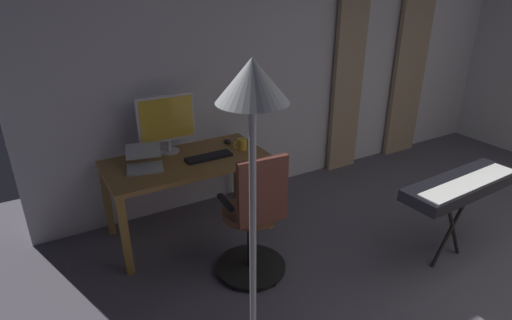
% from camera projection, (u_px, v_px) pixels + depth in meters
% --- Properties ---
extents(back_room_partition, '(5.82, 0.10, 2.52)m').
position_uv_depth(back_room_partition, '(305.00, 68.00, 4.49)').
color(back_room_partition, silver).
rests_on(back_room_partition, ground).
extents(curtain_left_panel, '(0.51, 0.06, 2.22)m').
position_uv_depth(curtain_left_panel, '(410.00, 69.00, 5.17)').
color(curtain_left_panel, tan).
rests_on(curtain_left_panel, ground).
extents(curtain_right_panel, '(0.40, 0.06, 2.22)m').
position_uv_depth(curtain_right_panel, '(348.00, 78.00, 4.71)').
color(curtain_right_panel, tan).
rests_on(curtain_right_panel, ground).
extents(desk, '(1.39, 0.72, 0.72)m').
position_uv_depth(desk, '(187.00, 169.00, 3.61)').
color(desk, olive).
rests_on(desk, ground).
extents(office_chair, '(0.56, 0.56, 1.06)m').
position_uv_depth(office_chair, '(254.00, 222.00, 3.08)').
color(office_chair, black).
rests_on(office_chair, ground).
extents(computer_monitor, '(0.52, 0.18, 0.52)m').
position_uv_depth(computer_monitor, '(167.00, 120.00, 3.61)').
color(computer_monitor, silver).
rests_on(computer_monitor, desk).
extents(computer_keyboard, '(0.41, 0.13, 0.02)m').
position_uv_depth(computer_keyboard, '(209.00, 157.00, 3.59)').
color(computer_keyboard, black).
rests_on(computer_keyboard, desk).
extents(laptop, '(0.36, 0.38, 0.16)m').
position_uv_depth(laptop, '(144.00, 162.00, 3.40)').
color(laptop, '#B7BCC1').
rests_on(laptop, desk).
extents(computer_mouse, '(0.06, 0.10, 0.04)m').
position_uv_depth(computer_mouse, '(227.00, 141.00, 3.91)').
color(computer_mouse, '#232328').
rests_on(computer_mouse, desk).
extents(mug_coffee, '(0.14, 0.09, 0.10)m').
position_uv_depth(mug_coffee, '(242.00, 144.00, 3.75)').
color(mug_coffee, gold).
rests_on(mug_coffee, desk).
extents(piano_keyboard, '(1.09, 0.37, 0.76)m').
position_uv_depth(piano_keyboard, '(462.00, 187.00, 3.17)').
color(piano_keyboard, black).
rests_on(piano_keyboard, ground).
extents(floor_lamp, '(0.28, 0.28, 1.91)m').
position_uv_depth(floor_lamp, '(253.00, 155.00, 1.62)').
color(floor_lamp, black).
rests_on(floor_lamp, ground).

